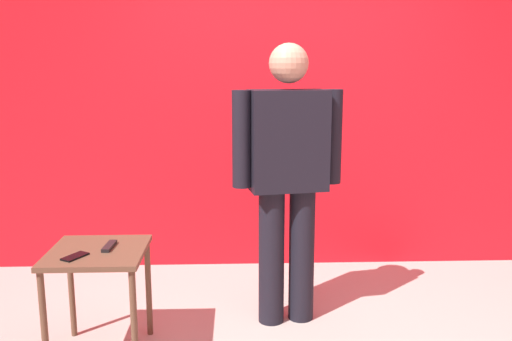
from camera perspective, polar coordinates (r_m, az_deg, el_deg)
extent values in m
cube|color=red|center=(4.36, 3.03, 6.59)|extent=(5.85, 0.12, 2.61)
cylinder|color=black|center=(3.46, 1.67, -9.26)|extent=(0.19, 0.19, 0.88)
cylinder|color=black|center=(3.51, 4.91, -8.99)|extent=(0.19, 0.19, 0.88)
cube|color=black|center=(3.30, 3.45, 3.24)|extent=(0.51, 0.32, 0.62)
cube|color=silver|center=(3.42, 2.90, 4.04)|extent=(0.13, 0.03, 0.52)
cube|color=#C68CB7|center=(3.43, 2.86, 3.74)|extent=(0.05, 0.02, 0.47)
cylinder|color=black|center=(3.23, -1.55, 3.37)|extent=(0.14, 0.14, 0.59)
cylinder|color=black|center=(3.39, 8.22, 3.62)|extent=(0.14, 0.14, 0.59)
sphere|color=tan|center=(3.27, 3.54, 11.43)|extent=(0.24, 0.24, 0.24)
cube|color=brown|center=(3.13, -16.68, -8.41)|extent=(0.53, 0.53, 0.03)
cylinder|color=brown|center=(3.11, -21.80, -15.24)|extent=(0.04, 0.04, 0.61)
cylinder|color=brown|center=(2.99, -12.96, -15.81)|extent=(0.04, 0.04, 0.61)
cylinder|color=brown|center=(3.52, -19.22, -11.95)|extent=(0.04, 0.04, 0.61)
cylinder|color=brown|center=(3.41, -11.47, -12.27)|extent=(0.04, 0.04, 0.61)
cube|color=black|center=(3.04, -18.86, -8.74)|extent=(0.13, 0.16, 0.01)
cube|color=black|center=(3.13, -15.48, -7.83)|extent=(0.05, 0.17, 0.02)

